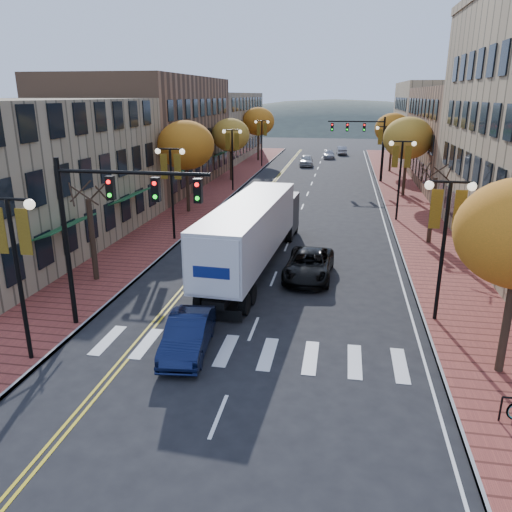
% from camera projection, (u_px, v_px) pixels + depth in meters
% --- Properties ---
extents(ground, '(200.00, 200.00, 0.00)m').
position_uv_depth(ground, '(233.00, 380.00, 16.94)').
color(ground, black).
rests_on(ground, ground).
extents(sidewalk_left, '(4.00, 85.00, 0.15)m').
position_uv_depth(sidewalk_left, '(215.00, 193.00, 48.84)').
color(sidewalk_left, brown).
rests_on(sidewalk_left, ground).
extents(sidewalk_right, '(4.00, 85.00, 0.15)m').
position_uv_depth(sidewalk_right, '(404.00, 199.00, 45.90)').
color(sidewalk_right, brown).
rests_on(sidewalk_right, ground).
extents(building_left_near, '(12.00, 22.00, 9.00)m').
position_uv_depth(building_left_near, '(6.00, 176.00, 30.51)').
color(building_left_near, '#9E8966').
rests_on(building_left_near, ground).
extents(building_left_mid, '(12.00, 24.00, 11.00)m').
position_uv_depth(building_left_mid, '(147.00, 133.00, 51.76)').
color(building_left_mid, brown).
rests_on(building_left_mid, ground).
extents(building_left_far, '(12.00, 26.00, 9.50)m').
position_uv_depth(building_left_far, '(210.00, 126.00, 75.41)').
color(building_left_far, '#9E8966').
rests_on(building_left_far, ground).
extents(building_right_mid, '(15.00, 24.00, 10.00)m').
position_uv_depth(building_right_mid, '(493.00, 138.00, 51.72)').
color(building_right_mid, brown).
rests_on(building_right_mid, ground).
extents(building_right_far, '(15.00, 20.00, 11.00)m').
position_uv_depth(building_right_far, '(452.00, 122.00, 72.18)').
color(building_right_far, '#9E8966').
rests_on(building_right_far, ground).
extents(tree_left_a, '(0.28, 0.28, 4.20)m').
position_uv_depth(tree_left_a, '(93.00, 240.00, 25.21)').
color(tree_left_a, '#382619').
rests_on(tree_left_a, sidewalk_left).
extents(tree_left_b, '(4.48, 4.48, 7.21)m').
position_uv_depth(tree_left_b, '(186.00, 145.00, 39.22)').
color(tree_left_b, '#382619').
rests_on(tree_left_b, sidewalk_left).
extents(tree_left_c, '(4.16, 4.16, 6.69)m').
position_uv_depth(tree_left_c, '(231.00, 135.00, 54.33)').
color(tree_left_c, '#382619').
rests_on(tree_left_c, sidewalk_left).
extents(tree_left_d, '(4.61, 4.61, 7.42)m').
position_uv_depth(tree_left_d, '(258.00, 121.00, 71.03)').
color(tree_left_d, '#382619').
rests_on(tree_left_d, sidewalk_left).
extents(tree_right_b, '(0.28, 0.28, 4.20)m').
position_uv_depth(tree_right_b, '(432.00, 210.00, 31.64)').
color(tree_right_b, '#382619').
rests_on(tree_right_b, sidewalk_right).
extents(tree_right_c, '(4.48, 4.48, 7.21)m').
position_uv_depth(tree_right_c, '(408.00, 138.00, 45.64)').
color(tree_right_c, '#382619').
rests_on(tree_right_c, sidewalk_right).
extents(tree_right_d, '(4.35, 4.35, 7.00)m').
position_uv_depth(tree_right_d, '(393.00, 129.00, 60.69)').
color(tree_right_d, '#382619').
rests_on(tree_right_d, sidewalk_right).
extents(lamp_left_a, '(1.96, 0.36, 6.05)m').
position_uv_depth(lamp_left_a, '(14.00, 249.00, 16.84)').
color(lamp_left_a, black).
rests_on(lamp_left_a, ground).
extents(lamp_left_b, '(1.96, 0.36, 6.05)m').
position_uv_depth(lamp_left_b, '(171.00, 176.00, 31.83)').
color(lamp_left_b, black).
rests_on(lamp_left_b, ground).
extents(lamp_left_c, '(1.96, 0.36, 6.05)m').
position_uv_depth(lamp_left_c, '(232.00, 148.00, 48.70)').
color(lamp_left_c, black).
rests_on(lamp_left_c, ground).
extents(lamp_left_d, '(1.96, 0.36, 6.05)m').
position_uv_depth(lamp_left_d, '(262.00, 134.00, 65.57)').
color(lamp_left_d, black).
rests_on(lamp_left_d, ground).
extents(lamp_right_a, '(1.96, 0.36, 6.05)m').
position_uv_depth(lamp_right_a, '(446.00, 224.00, 20.01)').
color(lamp_right_a, black).
rests_on(lamp_right_a, ground).
extents(lamp_right_b, '(1.96, 0.36, 6.05)m').
position_uv_depth(lamp_right_b, '(401.00, 165.00, 36.88)').
color(lamp_right_b, black).
rests_on(lamp_right_b, ground).
extents(lamp_right_c, '(1.96, 0.36, 6.05)m').
position_uv_depth(lamp_right_c, '(384.00, 143.00, 53.74)').
color(lamp_right_c, black).
rests_on(lamp_right_c, ground).
extents(traffic_mast_near, '(6.10, 0.35, 7.00)m').
position_uv_depth(traffic_mast_near, '(108.00, 213.00, 19.13)').
color(traffic_mast_near, black).
rests_on(traffic_mast_near, ground).
extents(traffic_mast_far, '(6.10, 0.34, 7.00)m').
position_uv_depth(traffic_mast_far, '(365.00, 137.00, 53.88)').
color(traffic_mast_far, black).
rests_on(traffic_mast_far, ground).
extents(semi_truck, '(3.44, 15.84, 3.93)m').
position_uv_depth(semi_truck, '(255.00, 227.00, 27.43)').
color(semi_truck, black).
rests_on(semi_truck, ground).
extents(navy_sedan, '(1.91, 4.37, 1.40)m').
position_uv_depth(navy_sedan, '(188.00, 335.00, 18.65)').
color(navy_sedan, '#0C1432').
rests_on(navy_sedan, ground).
extents(black_suv, '(2.57, 5.24, 1.43)m').
position_uv_depth(black_suv, '(309.00, 265.00, 26.26)').
color(black_suv, black).
rests_on(black_suv, ground).
extents(car_far_white, '(2.07, 4.54, 1.51)m').
position_uv_depth(car_far_white, '(306.00, 160.00, 67.71)').
color(car_far_white, beige).
rests_on(car_far_white, ground).
extents(car_far_silver, '(1.82, 4.10, 1.17)m').
position_uv_depth(car_far_silver, '(329.00, 155.00, 75.66)').
color(car_far_silver, '#9999A0').
rests_on(car_far_silver, ground).
extents(car_far_oncoming, '(1.78, 4.17, 1.34)m').
position_uv_depth(car_far_oncoming, '(342.00, 150.00, 80.64)').
color(car_far_oncoming, '#98989F').
rests_on(car_far_oncoming, ground).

